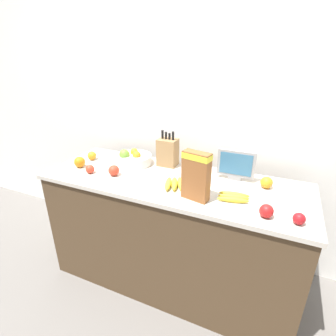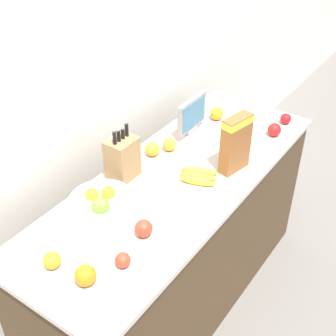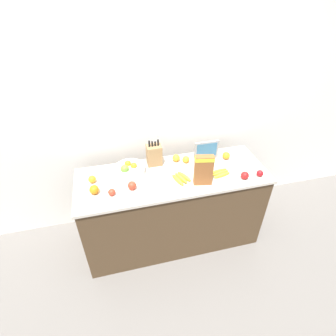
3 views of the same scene
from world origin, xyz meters
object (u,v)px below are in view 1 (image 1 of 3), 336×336
object	(u,v)px
apple_rear	(266,211)
orange_mid_right	(205,170)
orange_front_center	(80,162)
banana_bunch_right	(234,197)
knife_block	(168,152)
banana_bunch_left	(174,184)
apple_leftmost	(90,169)
apple_near_bananas	(299,219)
small_monitor	(236,164)
orange_front_right	(267,183)
fruit_bowl	(133,159)
apple_by_knife_block	(114,170)
cereal_box	(196,174)
orange_front_left	(195,165)
orange_mid_left	(92,156)

from	to	relation	value
apple_rear	orange_mid_right	size ratio (longest dim) A/B	1.04
orange_front_center	banana_bunch_right	bearing A→B (deg)	-0.72
knife_block	banana_bunch_left	distance (m)	0.39
apple_rear	apple_leftmost	size ratio (longest dim) A/B	1.18
apple_near_bananas	small_monitor	bearing A→B (deg)	135.72
apple_near_bananas	orange_front_right	xyz separation A→B (m)	(-0.19, 0.36, 0.01)
fruit_bowl	apple_near_bananas	bearing A→B (deg)	-16.40
banana_bunch_right	apple_by_knife_block	xyz separation A→B (m)	(-0.87, -0.01, 0.02)
cereal_box	banana_bunch_left	size ratio (longest dim) A/B	1.37
apple_leftmost	orange_mid_right	world-z (taller)	orange_mid_right
orange_front_right	orange_mid_right	bearing A→B (deg)	174.70
cereal_box	apple_near_bananas	bearing A→B (deg)	8.74
orange_front_center	orange_front_left	distance (m)	0.90
apple_by_knife_block	orange_front_left	distance (m)	0.61
cereal_box	fruit_bowl	distance (m)	0.73
orange_front_right	orange_front_left	size ratio (longest dim) A/B	1.01
orange_mid_right	apple_leftmost	bearing A→B (deg)	-157.56
banana_bunch_left	orange_front_right	distance (m)	0.61
banana_bunch_left	knife_block	bearing A→B (deg)	120.88
cereal_box	apple_by_knife_block	xyz separation A→B (m)	(-0.65, 0.08, -0.13)
small_monitor	banana_bunch_right	world-z (taller)	small_monitor
banana_bunch_left	banana_bunch_right	bearing A→B (deg)	-2.02
knife_block	apple_near_bananas	xyz separation A→B (m)	(0.95, -0.46, -0.08)
fruit_bowl	orange_front_right	size ratio (longest dim) A/B	3.72
apple_leftmost	apple_rear	bearing A→B (deg)	-3.39
small_monitor	orange_front_right	size ratio (longest dim) A/B	3.25
banana_bunch_left	small_monitor	bearing A→B (deg)	37.30
small_monitor	apple_leftmost	xyz separation A→B (m)	(-1.01, -0.33, -0.08)
small_monitor	orange_front_center	world-z (taller)	small_monitor
apple_rear	orange_front_left	world-z (taller)	orange_front_left
cereal_box	apple_by_knife_block	distance (m)	0.67
small_monitor	apple_by_knife_block	bearing A→B (deg)	-160.72
small_monitor	orange_mid_right	bearing A→B (deg)	-179.92
apple_near_bananas	apple_by_knife_block	world-z (taller)	apple_by_knife_block
cereal_box	apple_leftmost	world-z (taller)	cereal_box
banana_bunch_left	orange_front_center	world-z (taller)	orange_front_center
apple_near_bananas	orange_front_center	world-z (taller)	orange_front_center
banana_bunch_right	orange_mid_right	size ratio (longest dim) A/B	2.63
knife_block	apple_leftmost	world-z (taller)	knife_block
banana_bunch_left	orange_front_left	bearing A→B (deg)	82.91
apple_near_bananas	orange_mid_left	world-z (taller)	orange_mid_left
orange_front_right	orange_mid_left	bearing A→B (deg)	-177.58
apple_rear	orange_mid_right	xyz separation A→B (m)	(-0.47, 0.40, -0.00)
orange_front_right	cereal_box	bearing A→B (deg)	-139.82
orange_front_left	banana_bunch_right	bearing A→B (deg)	-42.25
apple_near_bananas	apple_by_knife_block	bearing A→B (deg)	174.84
fruit_bowl	knife_block	bearing A→B (deg)	19.73
apple_near_bananas	orange_mid_right	xyz separation A→B (m)	(-0.63, 0.40, 0.00)
banana_bunch_left	apple_rear	size ratio (longest dim) A/B	2.90
fruit_bowl	orange_mid_right	distance (m)	0.59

